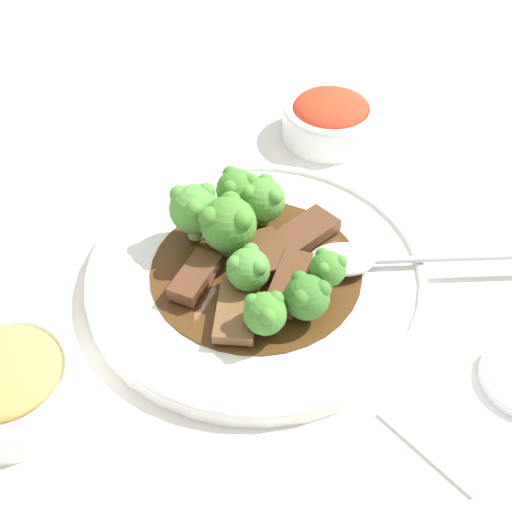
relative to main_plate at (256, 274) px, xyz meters
The scene contains 19 objects.
ground_plane 0.01m from the main_plate, ahead, with size 4.00×4.00×0.00m, color silver.
main_plate is the anchor object (origin of this frame).
beef_strip_0 0.06m from the main_plate, 82.07° to the left, with size 0.04×0.07×0.01m.
beef_strip_1 0.06m from the main_plate, 120.53° to the right, with size 0.04×0.06×0.01m.
beef_strip_2 0.06m from the main_plate, 65.56° to the right, with size 0.07×0.08×0.01m.
beef_strip_3 0.04m from the main_plate, ahead, with size 0.05×0.07×0.02m.
beef_strip_4 0.02m from the main_plate, 93.97° to the left, with size 0.07×0.06×0.01m.
broccoli_floret_0 0.04m from the main_plate, 63.25° to the right, with size 0.04×0.04×0.04m.
broccoli_floret_1 0.08m from the main_plate, 11.62° to the right, with size 0.04×0.04×0.04m.
broccoli_floret_2 0.08m from the main_plate, 43.06° to the right, with size 0.04×0.04×0.04m.
broccoli_floret_3 0.06m from the main_plate, behind, with size 0.05×0.05×0.06m.
broccoli_floret_4 0.08m from the main_plate, 16.05° to the left, with size 0.03×0.03×0.04m.
broccoli_floret_5 0.08m from the main_plate, behind, with size 0.05×0.05×0.06m.
broccoli_floret_6 0.07m from the main_plate, 125.14° to the left, with size 0.04×0.04×0.05m.
broccoli_floret_7 0.09m from the main_plate, 145.03° to the left, with size 0.04×0.04×0.05m.
serving_spoon 0.10m from the main_plate, 43.86° to the left, with size 0.18×0.17×0.01m.
side_bowl_kimchi 0.25m from the main_plate, 111.13° to the left, with size 0.11×0.11×0.05m.
side_bowl_appetizer 0.24m from the main_plate, 105.26° to the right, with size 0.12×0.12×0.05m.
paper_napkin 0.22m from the main_plate, ahead, with size 0.11×0.11×0.01m.
Camera 1 is at (0.30, -0.34, 0.49)m, focal length 50.00 mm.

